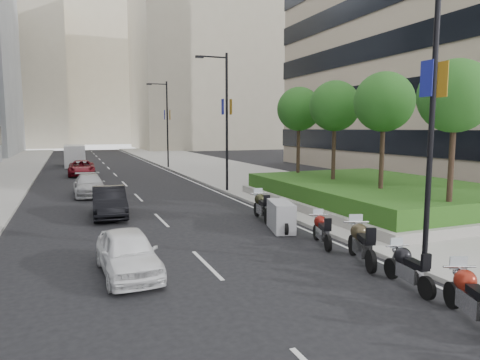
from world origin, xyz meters
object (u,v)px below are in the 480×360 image
motorcycle_6 (262,206)px  car_c (89,185)px  car_b (109,202)px  motorcycle_1 (470,296)px  motorcycle_4 (322,230)px  lamp_post_1 (225,115)px  delivery_van (75,157)px  car_d (82,168)px  motorcycle_2 (407,267)px  car_a (128,252)px  lamp_post_0 (429,98)px  motorcycle_3 (361,243)px  motorcycle_5 (281,216)px  lamp_post_2 (166,120)px

motorcycle_6 → car_c: 12.78m
motorcycle_6 → car_b: size_ratio=0.55×
motorcycle_1 → motorcycle_4: 6.57m
lamp_post_1 → delivery_van: (-8.91, 24.43, -3.98)m
motorcycle_1 → car_d: bearing=32.8°
motorcycle_2 → car_d: bearing=20.9°
motorcycle_6 → car_b: 7.32m
car_a → car_b: bearing=85.9°
motorcycle_1 → motorcycle_4: (0.43, 6.56, -0.03)m
motorcycle_4 → motorcycle_6: size_ratio=0.86×
lamp_post_0 → motorcycle_3: (-1.08, 1.36, -4.41)m
motorcycle_3 → car_d: size_ratio=0.48×
motorcycle_5 → motorcycle_1: bearing=-165.9°
motorcycle_3 → car_b: (-6.71, 10.39, 0.06)m
car_b → car_c: size_ratio=0.95×
car_b → car_c: car_b is taller
lamp_post_0 → car_b: lamp_post_0 is taller
motorcycle_3 → motorcycle_5: motorcycle_3 is taller
motorcycle_1 → motorcycle_2: motorcycle_1 is taller
motorcycle_3 → car_a: size_ratio=0.62×
motorcycle_1 → motorcycle_5: motorcycle_5 is taller
lamp_post_0 → lamp_post_1: size_ratio=1.00×
car_b → car_d: size_ratio=0.89×
motorcycle_2 → motorcycle_6: bearing=8.5°
car_c → delivery_van: bearing=90.7°
motorcycle_3 → motorcycle_2: bearing=-165.6°
lamp_post_2 → motorcycle_1: bearing=-92.3°
lamp_post_2 → motorcycle_6: size_ratio=3.76×
delivery_van → motorcycle_4: bearing=-78.0°
car_d → motorcycle_1: bearing=-76.9°
car_c → lamp_post_2: bearing=61.7°
motorcycle_1 → car_c: car_c is taller
motorcycle_3 → lamp_post_0: bearing=-121.9°
car_c → delivery_van: 22.45m
motorcycle_1 → motorcycle_4: bearing=17.6°
motorcycle_1 → motorcycle_2: 2.13m
lamp_post_0 → car_d: bearing=105.1°
motorcycle_1 → motorcycle_2: (0.24, 2.11, -0.04)m
motorcycle_1 → motorcycle_4: size_ratio=1.04×
lamp_post_1 → lamp_post_2: same height
motorcycle_2 → car_a: 7.76m
lamp_post_2 → car_b: (-7.79, -23.25, -4.35)m
motorcycle_6 → delivery_van: 33.97m
car_d → car_b: bearing=-86.3°
motorcycle_3 → delivery_van: size_ratio=0.42×
motorcycle_2 → car_c: 21.06m
lamp_post_0 → lamp_post_1: same height
lamp_post_1 → delivery_van: bearing=110.0°
car_b → car_c: (-0.59, 7.24, -0.05)m
lamp_post_0 → lamp_post_2: bearing=90.0°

